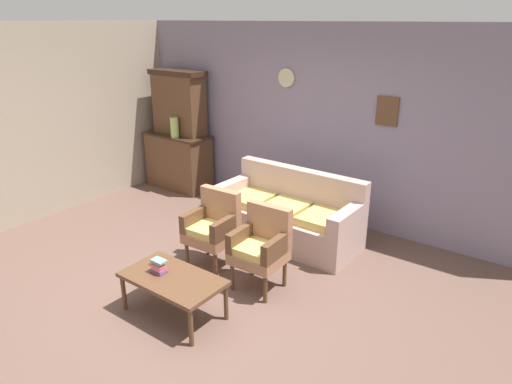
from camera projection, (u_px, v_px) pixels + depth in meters
name	position (u px, v px, depth m)	size (l,w,h in m)	color
ground_plane	(197.00, 294.00, 4.86)	(7.68, 7.68, 0.00)	brown
wall_back_with_decor	(324.00, 125.00, 6.35)	(6.40, 0.09, 2.70)	gray
wall_left_side	(17.00, 128.00, 6.18)	(0.06, 5.20, 2.70)	gray
side_cabinet	(179.00, 161.00, 7.79)	(1.16, 0.55, 0.93)	brown
cabinet_upper_hutch	(179.00, 102.00, 7.50)	(0.99, 0.38, 1.03)	brown
vase_on_cabinet	(175.00, 127.00, 7.36)	(0.14, 0.14, 0.32)	#A5C364
floral_couch	(289.00, 216.00, 5.96)	(1.88, 0.81, 0.90)	tan
armchair_row_middle	(213.00, 225.00, 5.29)	(0.54, 0.51, 0.90)	#9E6B4C
armchair_by_doorway	(261.00, 245.00, 4.84)	(0.54, 0.51, 0.90)	#9E6B4C
coffee_table	(173.00, 281.00, 4.40)	(1.00, 0.56, 0.42)	brown
book_stack_on_table	(159.00, 266.00, 4.44)	(0.17, 0.11, 0.14)	#664A6F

